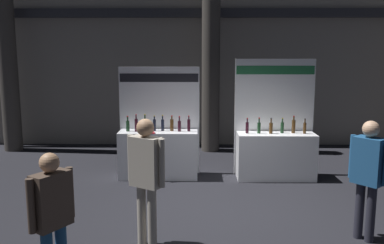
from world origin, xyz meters
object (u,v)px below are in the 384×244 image
Objects in this scene: visitor_0 at (146,171)px; visitor_5 at (52,212)px; exhibitor_booth_1 at (275,150)px; exhibitor_booth_0 at (159,149)px; visitor_1 at (368,170)px.

visitor_0 is 1.41m from visitor_5.
exhibitor_booth_0 is at bearing 178.52° from exhibitor_booth_1.
exhibitor_booth_0 is at bearing 123.71° from visitor_0.
exhibitor_booth_1 is at bearing 85.06° from visitor_0.
visitor_5 is at bearing -96.65° from visitor_0.
visitor_0 is 1.03× the size of visitor_1.
visitor_5 is at bearing 68.98° from visitor_1.
visitor_1 reaches higher than visitor_5.
visitor_1 is (0.70, -2.95, 0.42)m from exhibitor_booth_1.
exhibitor_booth_0 is 1.32× the size of visitor_0.
visitor_5 is (-0.73, -4.36, 0.33)m from exhibitor_booth_0.
exhibitor_booth_1 is 5.36m from visitor_5.
visitor_5 is at bearing -99.53° from exhibitor_booth_0.
visitor_5 is (-0.87, -1.11, -0.13)m from visitor_0.
exhibitor_booth_0 is 4.43m from visitor_5.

